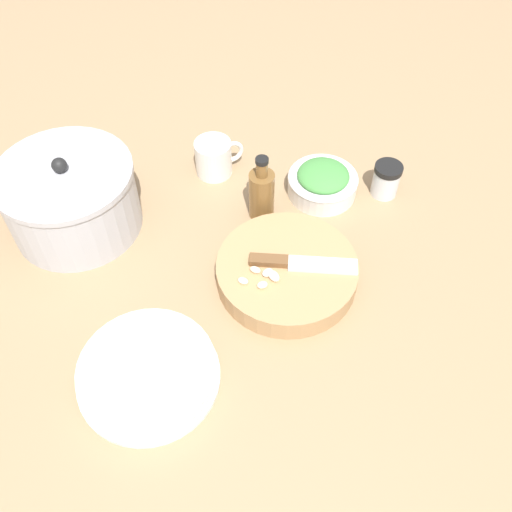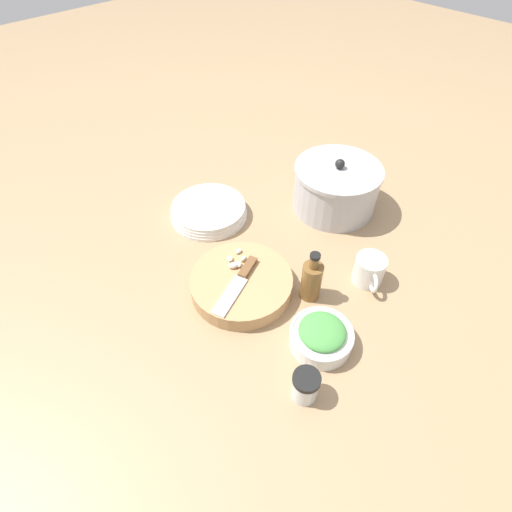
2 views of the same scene
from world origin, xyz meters
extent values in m
plane|color=#997A56|center=(0.00, 0.00, 0.00)|extent=(5.00, 5.00, 0.00)
cylinder|color=tan|center=(0.03, -0.10, 0.02)|extent=(0.26, 0.26, 0.04)
cube|color=brown|center=(0.02, -0.07, 0.05)|extent=(0.05, 0.07, 0.01)
cube|color=silver|center=(0.05, -0.16, 0.05)|extent=(0.08, 0.13, 0.01)
ellipsoid|color=#F0EBC8|center=(-0.04, -0.08, 0.05)|extent=(0.02, 0.02, 0.01)
ellipsoid|color=#E9E9CB|center=(-0.04, -0.04, 0.05)|extent=(0.01, 0.02, 0.01)
ellipsoid|color=white|center=(-0.01, -0.09, 0.05)|extent=(0.03, 0.03, 0.02)
ellipsoid|color=silver|center=(-0.01, -0.07, 0.05)|extent=(0.03, 0.02, 0.01)
ellipsoid|color=beige|center=(-0.01, -0.05, 0.05)|extent=(0.01, 0.02, 0.01)
cylinder|color=silver|center=(0.27, -0.07, 0.02)|extent=(0.14, 0.14, 0.04)
torus|color=silver|center=(0.27, -0.07, 0.04)|extent=(0.14, 0.14, 0.01)
ellipsoid|color=#478E42|center=(0.27, -0.07, 0.05)|extent=(0.11, 0.11, 0.03)
cylinder|color=silver|center=(0.32, -0.19, 0.03)|extent=(0.05, 0.05, 0.06)
cylinder|color=black|center=(0.32, -0.19, 0.07)|extent=(0.06, 0.06, 0.01)
cylinder|color=silver|center=(0.23, 0.16, 0.04)|extent=(0.08, 0.08, 0.08)
torus|color=silver|center=(0.26, 0.13, 0.04)|extent=(0.05, 0.04, 0.05)
cylinder|color=silver|center=(-0.25, 0.02, 0.01)|extent=(0.23, 0.23, 0.01)
cylinder|color=silver|center=(-0.25, 0.02, 0.01)|extent=(0.23, 0.23, 0.01)
cylinder|color=silver|center=(-0.25, 0.02, 0.03)|extent=(0.22, 0.22, 0.01)
cylinder|color=silver|center=(-0.25, 0.02, 0.04)|extent=(0.22, 0.22, 0.01)
cylinder|color=brown|center=(0.16, 0.01, 0.05)|extent=(0.05, 0.05, 0.11)
cylinder|color=brown|center=(0.16, 0.01, 0.12)|extent=(0.02, 0.02, 0.03)
cylinder|color=black|center=(0.16, 0.01, 0.14)|extent=(0.03, 0.03, 0.01)
cylinder|color=#B2B2B7|center=(-0.02, 0.33, 0.06)|extent=(0.25, 0.25, 0.13)
cylinder|color=#B2B2B7|center=(-0.02, 0.33, 0.13)|extent=(0.26, 0.26, 0.01)
sphere|color=black|center=(-0.02, 0.33, 0.15)|extent=(0.03, 0.03, 0.03)
camera|label=1|loc=(-0.56, -0.31, 0.84)|focal=40.00mm
camera|label=2|loc=(0.51, -0.51, 0.80)|focal=28.00mm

